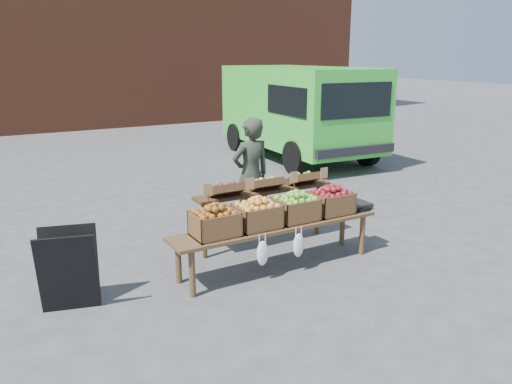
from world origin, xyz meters
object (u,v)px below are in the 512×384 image
vendor (251,175)px  weighing_scale (356,206)px  delivery_van (298,113)px  crate_red_apples (296,209)px  back_table (265,209)px  crate_russet_pears (257,216)px  chalkboard_sign (69,270)px  crate_green_apples (331,203)px  crate_golden_apples (215,224)px  display_bench (276,246)px

vendor → weighing_scale: vendor is taller
delivery_van → crate_red_apples: 6.79m
back_table → crate_russet_pears: back_table is taller
chalkboard_sign → crate_green_apples: chalkboard_sign is taller
vendor → crate_green_apples: 1.42m
chalkboard_sign → crate_green_apples: bearing=12.0°
back_table → crate_golden_apples: (-1.09, -0.72, 0.19)m
back_table → crate_russet_pears: size_ratio=4.20×
crate_red_apples → crate_golden_apples: bearing=180.0°
crate_red_apples → weighing_scale: crate_red_apples is taller
chalkboard_sign → back_table: back_table is taller
crate_golden_apples → weighing_scale: size_ratio=1.47×
crate_russet_pears → crate_red_apples: same height
crate_russet_pears → crate_green_apples: size_ratio=1.00×
vendor → back_table: vendor is taller
crate_golden_apples → weighing_scale: bearing=0.0°
chalkboard_sign → crate_russet_pears: 2.14m
crate_russet_pears → weighing_scale: (1.53, 0.00, -0.10)m
delivery_van → display_bench: (-4.14, -5.57, -0.84)m
crate_green_apples → crate_red_apples: bearing=180.0°
chalkboard_sign → crate_red_apples: (2.66, -0.18, 0.28)m
back_table → vendor: bearing=77.1°
crate_russet_pears → crate_red_apples: 0.55m
chalkboard_sign → crate_green_apples: 3.23m
back_table → weighing_scale: (0.99, -0.72, 0.09)m
display_bench → crate_red_apples: size_ratio=5.40×
chalkboard_sign → display_bench: size_ratio=0.32×
chalkboard_sign → back_table: (2.65, 0.54, 0.09)m
delivery_van → crate_golden_apples: (-4.97, -5.57, -0.42)m
display_bench → crate_golden_apples: 0.93m
back_table → crate_green_apples: (0.56, -0.72, 0.19)m
weighing_scale → chalkboard_sign: bearing=177.2°
chalkboard_sign → crate_red_apples: 2.68m
crate_russet_pears → weighing_scale: size_ratio=1.47×
crate_russet_pears → crate_green_apples: 1.10m
display_bench → weighing_scale: size_ratio=7.94×
delivery_van → display_bench: bearing=-123.1°
back_table → crate_green_apples: back_table is taller
back_table → delivery_van: bearing=51.3°
chalkboard_sign → crate_golden_apples: bearing=8.6°
vendor → weighing_scale: size_ratio=4.97×
vendor → display_bench: vendor is taller
crate_golden_apples → back_table: bearing=33.5°
delivery_van → crate_red_apples: (-3.87, -5.57, -0.42)m
crate_green_apples → weighing_scale: bearing=0.0°
back_table → crate_red_apples: bearing=-89.1°
chalkboard_sign → vendor: bearing=38.0°
weighing_scale → back_table: bearing=143.9°
delivery_van → back_table: bearing=-125.1°
delivery_van → chalkboard_sign: delivery_van is taller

